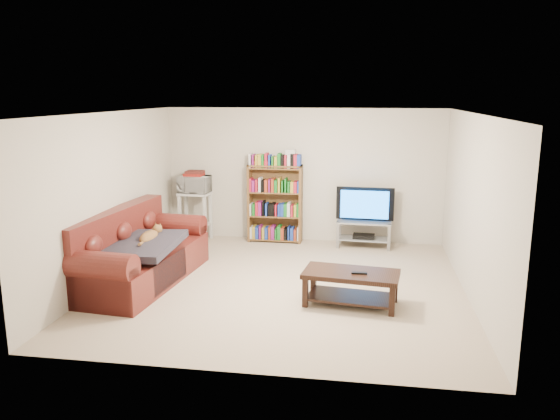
% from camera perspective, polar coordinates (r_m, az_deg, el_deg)
% --- Properties ---
extents(floor, '(5.00, 5.00, 0.00)m').
position_cam_1_polar(floor, '(7.77, 0.28, -7.87)').
color(floor, '#C8B295').
rests_on(floor, ground).
extents(ceiling, '(5.00, 5.00, 0.00)m').
position_cam_1_polar(ceiling, '(7.31, 0.30, 10.11)').
color(ceiling, white).
rests_on(ceiling, ground).
extents(wall_back, '(5.00, 0.00, 5.00)m').
position_cam_1_polar(wall_back, '(9.89, 2.45, 3.65)').
color(wall_back, silver).
rests_on(wall_back, ground).
extents(wall_front, '(5.00, 0.00, 5.00)m').
position_cam_1_polar(wall_front, '(5.06, -3.95, -4.66)').
color(wall_front, silver).
rests_on(wall_front, ground).
extents(wall_left, '(0.00, 5.00, 5.00)m').
position_cam_1_polar(wall_left, '(8.19, -17.28, 1.33)').
color(wall_left, silver).
rests_on(wall_left, ground).
extents(wall_right, '(0.00, 5.00, 5.00)m').
position_cam_1_polar(wall_right, '(7.50, 19.53, 0.21)').
color(wall_right, silver).
rests_on(wall_right, ground).
extents(sofa, '(1.28, 2.53, 1.04)m').
position_cam_1_polar(sofa, '(8.10, -14.84, -4.81)').
color(sofa, '#5B1C17').
rests_on(sofa, floor).
extents(blanket, '(0.96, 1.24, 0.20)m').
position_cam_1_polar(blanket, '(7.80, -14.27, -3.59)').
color(blanket, '#2D2934').
rests_on(blanket, sofa).
extents(cat, '(0.33, 0.69, 0.20)m').
position_cam_1_polar(cat, '(7.97, -13.53, -2.77)').
color(cat, brown).
rests_on(cat, sofa).
extents(coffee_table, '(1.26, 0.74, 0.44)m').
position_cam_1_polar(coffee_table, '(7.07, 7.42, -7.44)').
color(coffee_table, black).
rests_on(coffee_table, floor).
extents(remote, '(0.20, 0.06, 0.02)m').
position_cam_1_polar(remote, '(6.95, 8.28, -6.54)').
color(remote, black).
rests_on(remote, coffee_table).
extents(tv_stand, '(0.96, 0.47, 0.47)m').
position_cam_1_polar(tv_stand, '(9.68, 8.76, -2.00)').
color(tv_stand, '#999EA3').
rests_on(tv_stand, floor).
extents(television, '(1.01, 0.19, 0.58)m').
position_cam_1_polar(television, '(9.58, 8.85, 0.55)').
color(television, black).
rests_on(television, tv_stand).
extents(dvd_player, '(0.39, 0.28, 0.06)m').
position_cam_1_polar(dvd_player, '(9.71, 8.74, -2.73)').
color(dvd_player, black).
rests_on(dvd_player, tv_stand).
extents(bookshelf, '(0.98, 0.31, 1.41)m').
position_cam_1_polar(bookshelf, '(9.84, -0.52, 0.80)').
color(bookshelf, brown).
rests_on(bookshelf, floor).
extents(shelf_clutter, '(0.71, 0.22, 0.28)m').
position_cam_1_polar(shelf_clutter, '(9.71, 0.06, 5.34)').
color(shelf_clutter, silver).
rests_on(shelf_clutter, bookshelf).
extents(microwave_stand, '(0.57, 0.43, 0.89)m').
position_cam_1_polar(microwave_stand, '(10.09, -8.84, 0.04)').
color(microwave_stand, silver).
rests_on(microwave_stand, floor).
extents(microwave, '(0.56, 0.40, 0.30)m').
position_cam_1_polar(microwave, '(10.00, -8.93, 2.69)').
color(microwave, silver).
rests_on(microwave, microwave_stand).
extents(game_boxes, '(0.34, 0.30, 0.05)m').
position_cam_1_polar(game_boxes, '(9.97, -8.97, 3.69)').
color(game_boxes, maroon).
rests_on(game_boxes, microwave).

